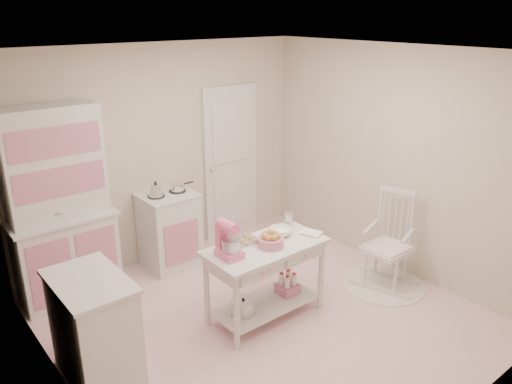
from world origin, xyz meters
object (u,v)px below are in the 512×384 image
at_px(hutch, 60,207).
at_px(base_cabinet, 95,329).
at_px(stove, 169,230).
at_px(work_table, 265,281).
at_px(bread_basket, 271,242).
at_px(stand_mixer, 229,240).
at_px(rocking_chair, 388,241).

bearing_deg(hutch, base_cabinet, -100.89).
bearing_deg(stove, hutch, 177.61).
bearing_deg(stove, work_table, -83.30).
bearing_deg(stove, bread_basket, -82.81).
bearing_deg(base_cabinet, work_table, -7.84).
distance_m(work_table, bread_basket, 0.45).
relative_size(stove, work_table, 0.77).
distance_m(stove, work_table, 1.58).
bearing_deg(work_table, stand_mixer, 177.27).
xyz_separation_m(hutch, base_cabinet, (-0.27, -1.39, -0.58)).
bearing_deg(rocking_chair, work_table, 146.48).
relative_size(rocking_chair, bread_basket, 4.40).
height_order(hutch, bread_basket, hutch).
xyz_separation_m(hutch, stand_mixer, (0.96, -1.60, -0.07)).
relative_size(stove, stand_mixer, 2.71).
relative_size(work_table, bread_basket, 4.80).
xyz_separation_m(stove, bread_basket, (0.20, -1.62, 0.39)).
height_order(stove, bread_basket, stove).
xyz_separation_m(stove, rocking_chair, (1.62, -1.94, 0.09)).
bearing_deg(stove, base_cabinet, -137.60).
height_order(rocking_chair, stand_mixer, stand_mixer).
distance_m(stove, stand_mixer, 1.65).
height_order(hutch, base_cabinet, hutch).
bearing_deg(hutch, bread_basket, -49.90).
relative_size(base_cabinet, bread_basket, 3.68).
relative_size(hutch, bread_basket, 8.32).
bearing_deg(base_cabinet, stove, 42.40).
bearing_deg(bread_basket, stove, 97.19).
relative_size(stand_mixer, bread_basket, 1.36).
distance_m(base_cabinet, bread_basket, 1.74).
xyz_separation_m(hutch, rocking_chair, (2.82, -1.99, -0.49)).
xyz_separation_m(work_table, bread_basket, (0.02, -0.05, 0.45)).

